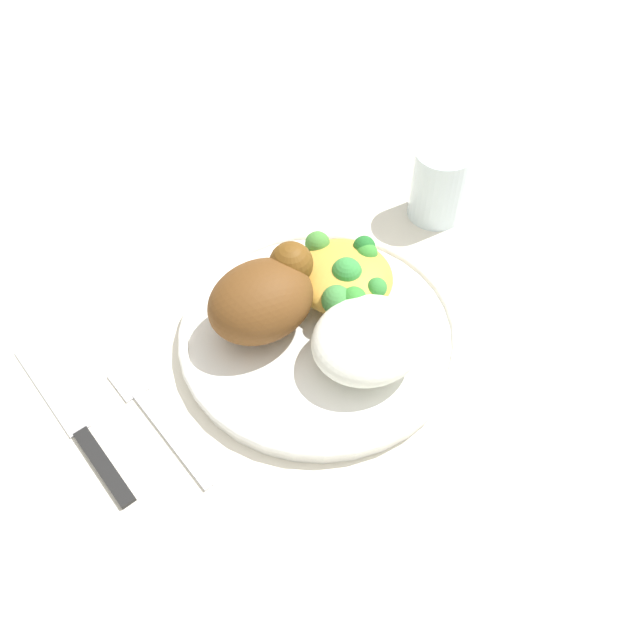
{
  "coord_description": "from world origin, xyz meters",
  "views": [
    {
      "loc": [
        -0.21,
        -0.29,
        0.47
      ],
      "look_at": [
        0.0,
        0.0,
        0.03
      ],
      "focal_mm": 36.99,
      "sensor_mm": 36.0,
      "label": 1
    }
  ],
  "objects_px": {
    "mac_cheese_with_broccoli": "(344,276)",
    "water_glass": "(439,184)",
    "plate": "(320,333)",
    "knife": "(81,432)",
    "fork": "(155,417)",
    "roasted_chicken": "(265,297)",
    "rice_pile": "(368,340)"
  },
  "relations": [
    {
      "from": "knife",
      "to": "water_glass",
      "type": "relative_size",
      "value": 2.44
    },
    {
      "from": "plate",
      "to": "mac_cheese_with_broccoli",
      "type": "xyz_separation_m",
      "value": [
        0.04,
        0.02,
        0.03
      ]
    },
    {
      "from": "fork",
      "to": "plate",
      "type": "bearing_deg",
      "value": -4.02
    },
    {
      "from": "mac_cheese_with_broccoli",
      "to": "fork",
      "type": "xyz_separation_m",
      "value": [
        -0.2,
        -0.01,
        -0.03
      ]
    },
    {
      "from": "plate",
      "to": "water_glass",
      "type": "bearing_deg",
      "value": 19.02
    },
    {
      "from": "plate",
      "to": "knife",
      "type": "bearing_deg",
      "value": 171.33
    },
    {
      "from": "mac_cheese_with_broccoli",
      "to": "knife",
      "type": "bearing_deg",
      "value": 178.11
    },
    {
      "from": "mac_cheese_with_broccoli",
      "to": "knife",
      "type": "height_order",
      "value": "mac_cheese_with_broccoli"
    },
    {
      "from": "mac_cheese_with_broccoli",
      "to": "water_glass",
      "type": "bearing_deg",
      "value": 15.88
    },
    {
      "from": "rice_pile",
      "to": "water_glass",
      "type": "xyz_separation_m",
      "value": [
        0.18,
        0.12,
        -0.0
      ]
    },
    {
      "from": "rice_pile",
      "to": "water_glass",
      "type": "distance_m",
      "value": 0.22
    },
    {
      "from": "plate",
      "to": "roasted_chicken",
      "type": "distance_m",
      "value": 0.06
    },
    {
      "from": "plate",
      "to": "roasted_chicken",
      "type": "xyz_separation_m",
      "value": [
        -0.03,
        0.03,
        0.04
      ]
    },
    {
      "from": "rice_pile",
      "to": "water_glass",
      "type": "height_order",
      "value": "water_glass"
    },
    {
      "from": "plate",
      "to": "fork",
      "type": "relative_size",
      "value": 1.76
    },
    {
      "from": "plate",
      "to": "mac_cheese_with_broccoli",
      "type": "height_order",
      "value": "mac_cheese_with_broccoli"
    },
    {
      "from": "mac_cheese_with_broccoli",
      "to": "fork",
      "type": "height_order",
      "value": "mac_cheese_with_broccoli"
    },
    {
      "from": "plate",
      "to": "fork",
      "type": "height_order",
      "value": "plate"
    },
    {
      "from": "plate",
      "to": "water_glass",
      "type": "distance_m",
      "value": 0.21
    },
    {
      "from": "roasted_chicken",
      "to": "mac_cheese_with_broccoli",
      "type": "bearing_deg",
      "value": -6.55
    },
    {
      "from": "plate",
      "to": "rice_pile",
      "type": "height_order",
      "value": "rice_pile"
    },
    {
      "from": "roasted_chicken",
      "to": "rice_pile",
      "type": "xyz_separation_m",
      "value": [
        0.05,
        -0.08,
        -0.01
      ]
    },
    {
      "from": "rice_pile",
      "to": "knife",
      "type": "bearing_deg",
      "value": 160.56
    },
    {
      "from": "rice_pile",
      "to": "water_glass",
      "type": "bearing_deg",
      "value": 32.51
    },
    {
      "from": "rice_pile",
      "to": "fork",
      "type": "relative_size",
      "value": 0.69
    },
    {
      "from": "plate",
      "to": "water_glass",
      "type": "height_order",
      "value": "water_glass"
    },
    {
      "from": "roasted_chicken",
      "to": "water_glass",
      "type": "bearing_deg",
      "value": 8.55
    },
    {
      "from": "knife",
      "to": "water_glass",
      "type": "distance_m",
      "value": 0.41
    },
    {
      "from": "fork",
      "to": "water_glass",
      "type": "xyz_separation_m",
      "value": [
        0.36,
        0.06,
        0.04
      ]
    },
    {
      "from": "rice_pile",
      "to": "roasted_chicken",
      "type": "bearing_deg",
      "value": 121.3
    },
    {
      "from": "knife",
      "to": "water_glass",
      "type": "bearing_deg",
      "value": 4.9
    },
    {
      "from": "fork",
      "to": "knife",
      "type": "xyz_separation_m",
      "value": [
        -0.06,
        0.02,
        0.0
      ]
    }
  ]
}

